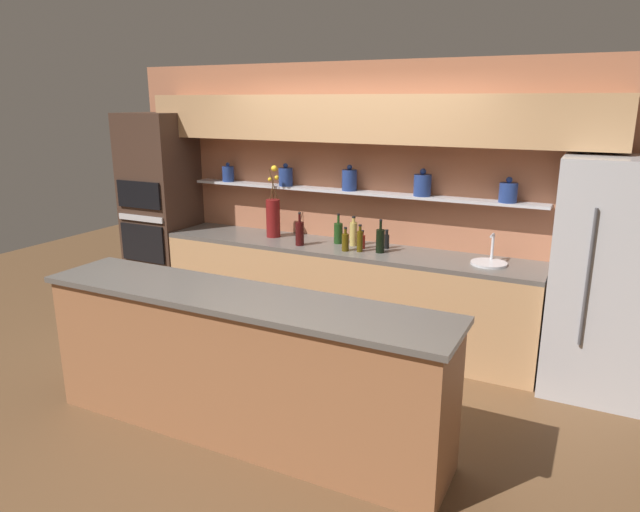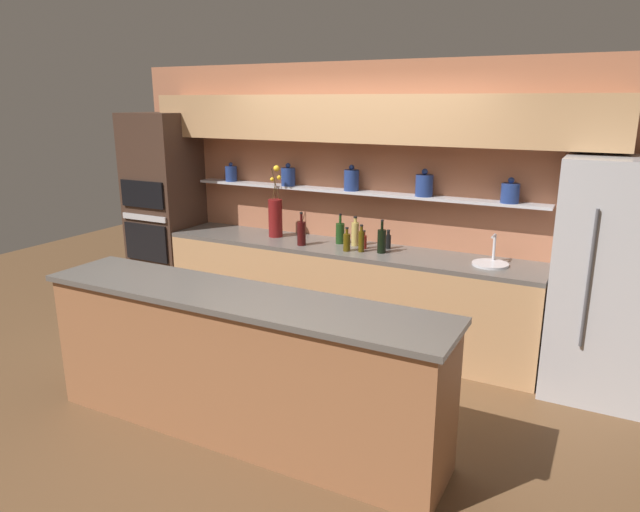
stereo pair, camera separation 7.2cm
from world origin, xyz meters
TOP-DOWN VIEW (x-y plane):
  - ground_plane at (0.00, 0.00)m, footprint 12.00×12.00m
  - back_wall_unit at (-0.00, 1.53)m, footprint 5.20×0.44m
  - back_counter_unit at (-0.08, 1.24)m, footprint 3.65×0.62m
  - island_counter at (0.00, -0.58)m, footprint 2.94×0.61m
  - refrigerator at (2.18, 1.20)m, footprint 0.83×0.73m
  - oven_tower at (-2.26, 1.24)m, footprint 0.68×0.64m
  - flower_vase at (-0.86, 1.30)m, footprint 0.15×0.14m
  - sink_fixture at (1.27, 1.25)m, footprint 0.30×0.30m
  - bottle_sauce_0 at (0.32, 1.36)m, footprint 0.05×0.05m
  - bottle_sauce_1 at (0.12, 1.26)m, footprint 0.06×0.06m
  - bottle_spirit_2 at (0.00, 1.32)m, footprint 0.07×0.07m
  - bottle_wine_3 at (-0.46, 1.11)m, footprint 0.08×0.08m
  - bottle_wine_4 at (0.32, 1.20)m, footprint 0.08×0.08m
  - bottle_oil_5 at (0.14, 1.14)m, footprint 0.05×0.05m
  - bottle_oil_6 at (0.02, 1.11)m, footprint 0.06×0.06m
  - bottle_wine_7 at (-0.16, 1.34)m, footprint 0.08×0.08m

SIDE VIEW (x-z plane):
  - ground_plane at x=0.00m, z-range 0.00..0.00m
  - back_counter_unit at x=-0.08m, z-range 0.00..0.92m
  - island_counter at x=0.00m, z-range 0.00..1.02m
  - refrigerator at x=2.18m, z-range 0.00..1.86m
  - sink_fixture at x=1.27m, z-range 0.82..1.07m
  - bottle_sauce_1 at x=0.12m, z-range 0.90..1.08m
  - bottle_sauce_0 at x=0.32m, z-range 0.91..1.08m
  - bottle_oil_6 at x=0.02m, z-range 0.90..1.12m
  - bottle_wine_7 at x=-0.16m, z-range 0.88..1.17m
  - bottle_oil_5 at x=0.14m, z-range 0.90..1.15m
  - bottle_wine_4 at x=0.32m, z-range 0.88..1.18m
  - bottle_wine_3 at x=-0.46m, z-range 0.88..1.20m
  - bottle_spirit_2 at x=0.00m, z-range 0.90..1.18m
  - oven_tower at x=-2.26m, z-range 0.00..2.12m
  - flower_vase at x=-0.86m, z-range 0.77..1.49m
  - back_wall_unit at x=0.00m, z-range 0.25..2.85m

